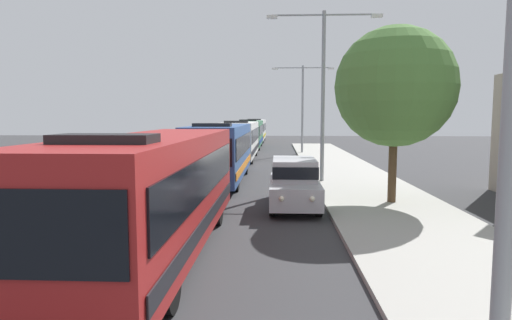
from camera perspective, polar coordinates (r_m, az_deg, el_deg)
The scene contains 9 objects.
bus_lead at distance 11.36m, azimuth -12.78°, elevation -3.69°, with size 2.58×10.95×3.21m.
bus_second_in_line at distance 23.68m, azimuth -4.59°, elevation 1.26°, with size 2.58×10.54×3.21m.
bus_middle at distance 35.94m, azimuth -2.07°, elevation 2.79°, with size 2.58×11.84×3.21m.
bus_fourth_in_line at distance 48.78m, azimuth -0.79°, elevation 3.56°, with size 2.58×11.41×3.21m.
bus_rear at distance 61.45m, azimuth -0.05°, elevation 4.01°, with size 2.58×12.05×3.21m.
white_suv at distance 16.87m, azimuth 5.00°, elevation -2.78°, with size 1.86×4.74×1.90m.
streetlamp_mid at distance 23.08m, azimuth 8.79°, elevation 10.45°, with size 5.86×0.28×8.72m.
streetlamp_far at distance 41.33m, azimuth 6.12°, elevation 7.88°, with size 5.75×0.28×8.08m.
roadside_tree at distance 17.87m, azimuth 17.73°, elevation 9.09°, with size 4.65×4.65×6.84m.
Camera 1 is at (1.74, 0.26, 3.52)m, focal length 30.56 mm.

